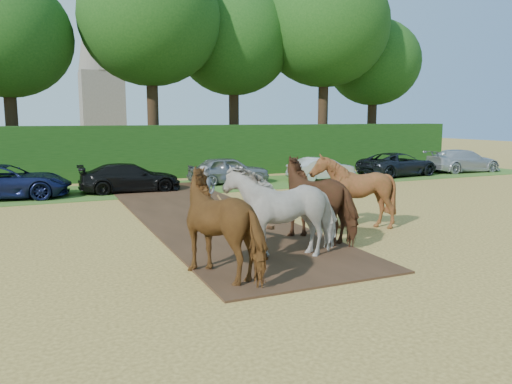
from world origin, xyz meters
The scene contains 8 objects.
ground centered at (0.00, 0.00, 0.00)m, with size 120.00×120.00×0.00m, color gold.
earth_strip centered at (1.50, 7.00, 0.03)m, with size 4.50×17.00×0.05m, color #472D1C.
grass_verge centered at (0.00, 14.00, 0.01)m, with size 50.00×5.00×0.03m, color #38601E.
hedgerow centered at (0.00, 18.50, 1.50)m, with size 46.00×1.60×3.00m, color #14380F.
plough_team centered at (2.53, 1.61, 1.16)m, with size 7.69×6.73×2.33m.
parked_cars centered at (3.74, 13.78, 0.70)m, with size 41.68×3.21×1.47m.
treeline centered at (-1.69, 21.69, 8.97)m, with size 48.70×10.60×14.21m.
church centered at (4.00, 55.00, 13.73)m, with size 5.20×5.20×27.00m.
Camera 1 is at (-3.80, -9.86, 3.43)m, focal length 35.00 mm.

